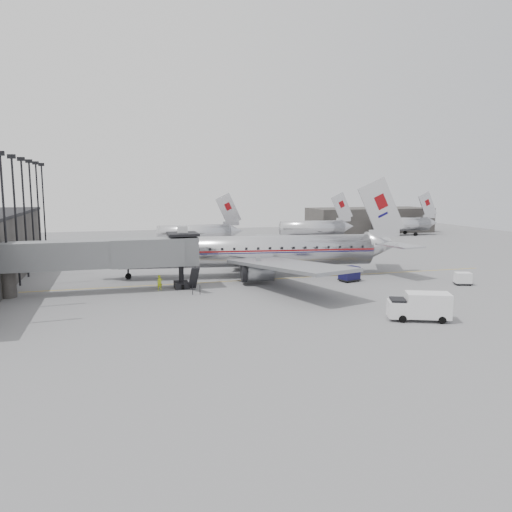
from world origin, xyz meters
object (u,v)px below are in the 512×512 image
Objects in this scene: baggage_cart_navy at (349,274)px; airliner at (254,251)px; ramp_worker at (160,283)px; service_van at (420,306)px; baggage_cart_white at (463,278)px.

airliner is at bearing 131.65° from baggage_cart_navy.
ramp_worker is at bearing 162.24° from baggage_cart_navy.
baggage_cart_white is at bearing 63.37° from service_van.
baggage_cart_white is at bearing -21.42° from airliner.
service_van is 18.10m from baggage_cart_navy.
baggage_cart_navy is 22.98m from ramp_worker.
airliner is at bearing 5.31° from ramp_worker.
ramp_worker is (-12.63, -5.73, -2.39)m from airliner.
baggage_cart_white is at bearing -40.27° from baggage_cart_navy.
ramp_worker is (-35.01, 6.62, 0.08)m from baggage_cart_white.
airliner reaches higher than ramp_worker.
baggage_cart_navy is at bearing 174.22° from baggage_cart_white.
service_van is at bearing -111.84° from baggage_cart_navy.
baggage_cart_white is (22.38, -12.35, -2.47)m from airliner.
airliner reaches higher than baggage_cart_navy.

